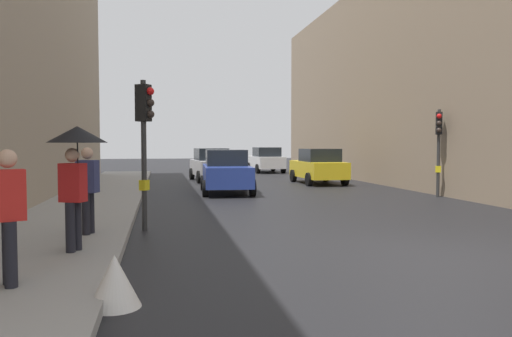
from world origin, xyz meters
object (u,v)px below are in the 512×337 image
(traffic_light_near_right, at_px, (145,127))
(car_silver_hatchback, at_px, (212,165))
(traffic_light_mid_street, at_px, (439,137))
(pedestrian_with_umbrella, at_px, (76,153))
(pedestrian_in_red_jacket, at_px, (9,211))
(pedestrian_with_grey_backpack, at_px, (86,185))
(warning_sign_triangle, at_px, (115,281))
(car_white_compact, at_px, (266,160))
(car_blue_van, at_px, (226,171))
(car_yellow_taxi, at_px, (318,166))

(traffic_light_near_right, distance_m, car_silver_hatchback, 15.32)
(traffic_light_mid_street, distance_m, pedestrian_with_umbrella, 14.16)
(car_silver_hatchback, xyz_separation_m, pedestrian_in_red_jacket, (-4.64, -19.71, 0.25))
(traffic_light_mid_street, bearing_deg, pedestrian_with_grey_backpack, -151.58)
(traffic_light_mid_street, xyz_separation_m, car_silver_hatchback, (-7.54, 9.69, -1.39))
(warning_sign_triangle, bearing_deg, traffic_light_near_right, 87.79)
(car_silver_hatchback, relative_size, pedestrian_in_red_jacket, 2.45)
(warning_sign_triangle, bearing_deg, traffic_light_mid_street, 44.63)
(car_silver_hatchback, bearing_deg, car_white_compact, 58.24)
(traffic_light_near_right, bearing_deg, traffic_light_mid_street, 26.33)
(car_white_compact, xyz_separation_m, car_blue_van, (-4.67, -14.03, 0.00))
(car_blue_van, distance_m, warning_sign_triangle, 14.12)
(car_yellow_taxi, xyz_separation_m, pedestrian_in_red_jacket, (-9.71, -16.85, 0.25))
(traffic_light_mid_street, distance_m, car_white_compact, 17.41)
(pedestrian_with_umbrella, bearing_deg, warning_sign_triangle, -72.16)
(car_white_compact, height_order, car_silver_hatchback, same)
(car_blue_van, bearing_deg, warning_sign_triangle, -103.06)
(traffic_light_mid_street, height_order, pedestrian_in_red_jacket, traffic_light_mid_street)
(traffic_light_mid_street, distance_m, pedestrian_in_red_jacket, 15.81)
(pedestrian_with_umbrella, relative_size, pedestrian_in_red_jacket, 1.21)
(car_white_compact, distance_m, car_blue_van, 14.79)
(pedestrian_with_grey_backpack, xyz_separation_m, warning_sign_triangle, (0.94, -4.31, -0.84))
(car_white_compact, height_order, pedestrian_with_grey_backpack, pedestrian_with_grey_backpack)
(car_yellow_taxi, bearing_deg, pedestrian_in_red_jacket, -119.95)
(traffic_light_mid_street, relative_size, warning_sign_triangle, 5.06)
(car_silver_hatchback, distance_m, pedestrian_with_grey_backpack, 16.59)
(traffic_light_mid_street, bearing_deg, pedestrian_in_red_jacket, -140.52)
(traffic_light_mid_street, bearing_deg, warning_sign_triangle, -135.37)
(traffic_light_near_right, relative_size, car_blue_van, 0.80)
(warning_sign_triangle, bearing_deg, car_white_compact, 74.19)
(traffic_light_mid_street, distance_m, warning_sign_triangle, 15.31)
(car_white_compact, relative_size, car_yellow_taxi, 1.01)
(car_silver_hatchback, xyz_separation_m, car_yellow_taxi, (5.07, -2.86, 0.00))
(pedestrian_with_grey_backpack, bearing_deg, warning_sign_triangle, -77.69)
(car_silver_hatchback, bearing_deg, car_blue_van, -90.72)
(car_silver_hatchback, xyz_separation_m, pedestrian_with_grey_backpack, (-4.21, -16.04, 0.29))
(pedestrian_with_umbrella, bearing_deg, car_silver_hatchback, 76.92)
(car_white_compact, relative_size, car_silver_hatchback, 0.98)
(car_yellow_taxi, bearing_deg, car_white_compact, 92.69)
(car_silver_hatchback, height_order, warning_sign_triangle, car_silver_hatchback)
(pedestrian_in_red_jacket, bearing_deg, car_blue_van, 70.84)
(traffic_light_near_right, xyz_separation_m, pedestrian_with_grey_backpack, (-1.15, -1.11, -1.22))
(car_blue_van, distance_m, pedestrian_in_red_jacket, 13.87)
(car_yellow_taxi, xyz_separation_m, pedestrian_with_umbrella, (-9.19, -14.86, 0.96))
(pedestrian_with_grey_backpack, bearing_deg, car_yellow_taxi, 54.84)
(pedestrian_with_umbrella, bearing_deg, car_white_compact, 70.90)
(car_yellow_taxi, relative_size, pedestrian_in_red_jacket, 2.38)
(traffic_light_mid_street, xyz_separation_m, pedestrian_with_umbrella, (-11.65, -8.03, -0.43))
(pedestrian_with_umbrella, height_order, pedestrian_with_grey_backpack, pedestrian_with_umbrella)
(car_silver_hatchback, bearing_deg, traffic_light_mid_street, -52.12)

